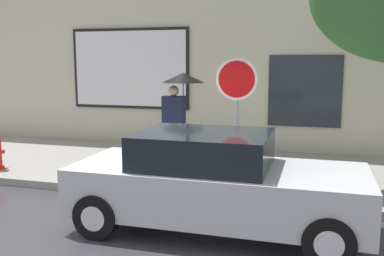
% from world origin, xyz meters
% --- Properties ---
extents(ground_plane, '(60.00, 60.00, 0.00)m').
position_xyz_m(ground_plane, '(0.00, 0.00, 0.00)').
color(ground_plane, '#333338').
extents(sidewalk, '(20.00, 4.00, 0.15)m').
position_xyz_m(sidewalk, '(0.00, 3.00, 0.07)').
color(sidewalk, gray).
rests_on(sidewalk, ground).
extents(building_facade, '(20.00, 0.67, 7.00)m').
position_xyz_m(building_facade, '(-0.03, 5.50, 3.48)').
color(building_facade, beige).
rests_on(building_facade, ground).
extents(parked_car, '(4.19, 1.80, 1.44)m').
position_xyz_m(parked_car, '(0.82, -0.03, 0.71)').
color(parked_car, '#B7BABF').
rests_on(parked_car, ground).
extents(pedestrian_with_umbrella, '(0.97, 0.95, 2.04)m').
position_xyz_m(pedestrian_with_umbrella, '(-0.82, 3.41, 1.74)').
color(pedestrian_with_umbrella, black).
rests_on(pedestrian_with_umbrella, sidewalk).
extents(stop_sign, '(0.76, 0.10, 2.36)m').
position_xyz_m(stop_sign, '(0.78, 1.78, 1.81)').
color(stop_sign, gray).
rests_on(stop_sign, sidewalk).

